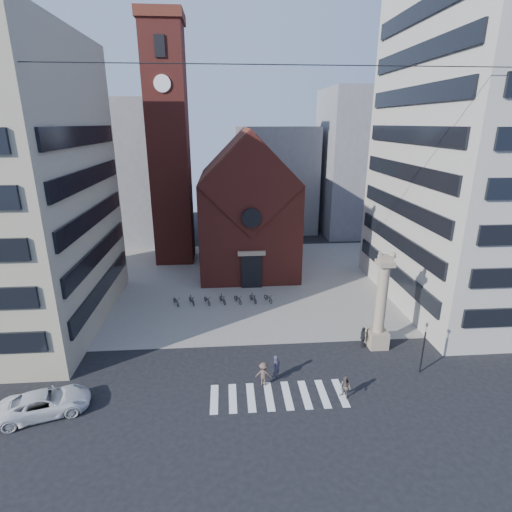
{
  "coord_description": "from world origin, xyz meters",
  "views": [
    {
      "loc": [
        -2.89,
        -26.69,
        18.54
      ],
      "look_at": [
        -0.18,
        8.0,
        6.92
      ],
      "focal_mm": 28.0,
      "sensor_mm": 36.0,
      "label": 1
    }
  ],
  "objects_px": {
    "traffic_light": "(423,346)",
    "pedestrian_1": "(345,388)",
    "pedestrian_0": "(276,367)",
    "scooter_0": "(176,301)",
    "white_car": "(45,403)",
    "lion_column": "(380,310)",
    "pedestrian_2": "(363,337)"
  },
  "relations": [
    {
      "from": "pedestrian_1",
      "to": "pedestrian_0",
      "type": "bearing_deg",
      "value": -161.95
    },
    {
      "from": "traffic_light",
      "to": "pedestrian_0",
      "type": "distance_m",
      "value": 11.39
    },
    {
      "from": "traffic_light",
      "to": "pedestrian_1",
      "type": "relative_size",
      "value": 2.5
    },
    {
      "from": "pedestrian_1",
      "to": "pedestrian_2",
      "type": "relative_size",
      "value": 0.92
    },
    {
      "from": "traffic_light",
      "to": "pedestrian_2",
      "type": "relative_size",
      "value": 2.29
    },
    {
      "from": "lion_column",
      "to": "traffic_light",
      "type": "bearing_deg",
      "value": -63.54
    },
    {
      "from": "lion_column",
      "to": "pedestrian_0",
      "type": "xyz_separation_m",
      "value": [
        -9.32,
        -3.86,
        -2.51
      ]
    },
    {
      "from": "traffic_light",
      "to": "white_car",
      "type": "distance_m",
      "value": 27.37
    },
    {
      "from": "pedestrian_2",
      "to": "white_car",
      "type": "bearing_deg",
      "value": 108.93
    },
    {
      "from": "lion_column",
      "to": "traffic_light",
      "type": "height_order",
      "value": "lion_column"
    },
    {
      "from": "traffic_light",
      "to": "lion_column",
      "type": "bearing_deg",
      "value": 116.46
    },
    {
      "from": "pedestrian_2",
      "to": "pedestrian_0",
      "type": "bearing_deg",
      "value": 119.32
    },
    {
      "from": "pedestrian_0",
      "to": "pedestrian_2",
      "type": "xyz_separation_m",
      "value": [
        8.04,
        3.86,
        -0.01
      ]
    },
    {
      "from": "pedestrian_2",
      "to": "pedestrian_1",
      "type": "bearing_deg",
      "value": 155.74
    },
    {
      "from": "pedestrian_1",
      "to": "scooter_0",
      "type": "distance_m",
      "value": 21.25
    },
    {
      "from": "lion_column",
      "to": "white_car",
      "type": "distance_m",
      "value": 26.19
    },
    {
      "from": "pedestrian_0",
      "to": "pedestrian_2",
      "type": "distance_m",
      "value": 8.91
    },
    {
      "from": "scooter_0",
      "to": "traffic_light",
      "type": "bearing_deg",
      "value": -58.44
    },
    {
      "from": "pedestrian_1",
      "to": "pedestrian_2",
      "type": "distance_m",
      "value": 7.44
    },
    {
      "from": "white_car",
      "to": "pedestrian_2",
      "type": "xyz_separation_m",
      "value": [
        23.94,
        6.52,
        0.15
      ]
    },
    {
      "from": "white_car",
      "to": "pedestrian_1",
      "type": "bearing_deg",
      "value": -107.31
    },
    {
      "from": "traffic_light",
      "to": "pedestrian_1",
      "type": "bearing_deg",
      "value": -159.17
    },
    {
      "from": "traffic_light",
      "to": "white_car",
      "type": "height_order",
      "value": "traffic_light"
    },
    {
      "from": "pedestrian_0",
      "to": "traffic_light",
      "type": "bearing_deg",
      "value": -39.47
    },
    {
      "from": "lion_column",
      "to": "pedestrian_0",
      "type": "distance_m",
      "value": 10.39
    },
    {
      "from": "traffic_light",
      "to": "scooter_0",
      "type": "bearing_deg",
      "value": 146.01
    },
    {
      "from": "pedestrian_0",
      "to": "pedestrian_1",
      "type": "bearing_deg",
      "value": -69.59
    },
    {
      "from": "white_car",
      "to": "scooter_0",
      "type": "xyz_separation_m",
      "value": [
        6.84,
        16.26,
        -0.29
      ]
    },
    {
      "from": "lion_column",
      "to": "scooter_0",
      "type": "bearing_deg",
      "value": 152.09
    },
    {
      "from": "white_car",
      "to": "pedestrian_0",
      "type": "xyz_separation_m",
      "value": [
        15.91,
        2.67,
        0.16
      ]
    },
    {
      "from": "scooter_0",
      "to": "white_car",
      "type": "bearing_deg",
      "value": -137.25
    },
    {
      "from": "lion_column",
      "to": "scooter_0",
      "type": "height_order",
      "value": "lion_column"
    }
  ]
}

